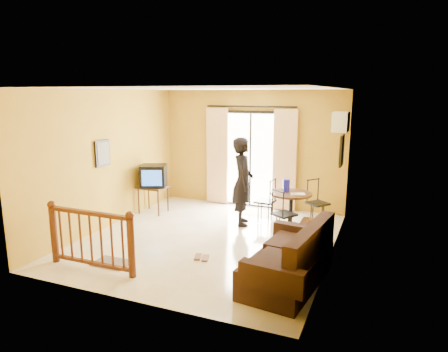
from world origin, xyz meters
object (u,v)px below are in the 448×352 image
at_px(television, 154,176).
at_px(dining_table, 291,200).
at_px(standing_person, 243,181).
at_px(sofa, 291,262).
at_px(coffee_table, 312,231).

relative_size(television, dining_table, 0.83).
bearing_deg(standing_person, sofa, -167.43).
bearing_deg(sofa, television, 155.96).
distance_m(sofa, standing_person, 2.84).
height_order(coffee_table, sofa, sofa).
relative_size(television, coffee_table, 0.84).
xyz_separation_m(television, dining_table, (3.13, 0.27, -0.31)).
height_order(sofa, standing_person, standing_person).
height_order(coffee_table, standing_person, standing_person).
bearing_deg(dining_table, coffee_table, -55.52).
height_order(dining_table, sofa, sofa).
bearing_deg(television, standing_person, -22.42).
xyz_separation_m(dining_table, coffee_table, (0.59, -0.86, -0.31)).
height_order(television, coffee_table, television).
xyz_separation_m(coffee_table, sofa, (0.01, -1.69, 0.09)).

